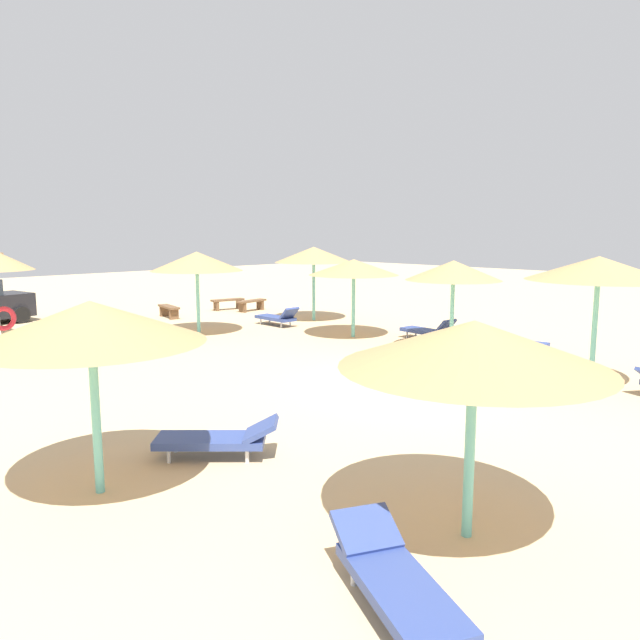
{
  "coord_description": "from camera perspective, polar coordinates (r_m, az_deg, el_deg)",
  "views": [
    {
      "loc": [
        -10.88,
        -7.93,
        3.54
      ],
      "look_at": [
        0.0,
        3.0,
        1.2
      ],
      "focal_mm": 33.27,
      "sensor_mm": 36.0,
      "label": 1
    }
  ],
  "objects": [
    {
      "name": "bench_2",
      "position": [
        26.34,
        -6.6,
        1.61
      ],
      "size": [
        1.54,
        0.58,
        0.49
      ],
      "color": "brown",
      "rests_on": "ground"
    },
    {
      "name": "parasol_1",
      "position": [
        17.59,
        12.71,
        4.66
      ],
      "size": [
        2.77,
        2.77,
        2.68
      ],
      "color": "#6BC6BC",
      "rests_on": "ground"
    },
    {
      "name": "bench_0",
      "position": [
        26.89,
        -8.88,
        1.71
      ],
      "size": [
        1.55,
        0.68,
        0.49
      ],
      "color": "brown",
      "rests_on": "ground"
    },
    {
      "name": "lounger_0",
      "position": [
        9.6,
        -9.68,
        -11.18
      ],
      "size": [
        1.81,
        1.8,
        0.63
      ],
      "color": "#33478C",
      "rests_on": "ground"
    },
    {
      "name": "lounger_3",
      "position": [
        19.51,
        10.44,
        -1.01
      ],
      "size": [
        0.78,
        1.91,
        0.78
      ],
      "color": "#33478C",
      "rests_on": "ground"
    },
    {
      "name": "parasol_0",
      "position": [
        8.31,
        -21.21,
        -0.23
      ],
      "size": [
        2.99,
        2.99,
        2.63
      ],
      "color": "#6BC6BC",
      "rests_on": "ground"
    },
    {
      "name": "bench_1",
      "position": [
        24.93,
        -14.34,
        1.0
      ],
      "size": [
        0.67,
        1.55,
        0.49
      ],
      "color": "brown",
      "rests_on": "ground"
    },
    {
      "name": "lounger_1",
      "position": [
        18.27,
        18.04,
        -1.97
      ],
      "size": [
        0.95,
        1.98,
        0.68
      ],
      "color": "#33478C",
      "rests_on": "ground"
    },
    {
      "name": "parasol_2",
      "position": [
        14.68,
        25.23,
        4.49
      ],
      "size": [
        3.17,
        3.17,
        2.97
      ],
      "color": "#6BC6BC",
      "rests_on": "ground"
    },
    {
      "name": "lounger_6",
      "position": [
        22.18,
        -4.09,
        0.27
      ],
      "size": [
        0.66,
        1.87,
        0.77
      ],
      "color": "#33478C",
      "rests_on": "ground"
    },
    {
      "name": "lounger_4",
      "position": [
        6.11,
        7.11,
        -23.38
      ],
      "size": [
        1.42,
        2.0,
        0.61
      ],
      "color": "#33478C",
      "rests_on": "ground"
    },
    {
      "name": "parasol_3",
      "position": [
        19.62,
        3.26,
        5.08
      ],
      "size": [
        2.97,
        2.97,
        2.6
      ],
      "color": "#6BC6BC",
      "rests_on": "ground"
    },
    {
      "name": "parasol_6",
      "position": [
        23.3,
        -0.61,
        6.3
      ],
      "size": [
        3.06,
        3.06,
        2.9
      ],
      "color": "#6BC6BC",
      "rests_on": "ground"
    },
    {
      "name": "lounger_5",
      "position": [
        18.72,
        -22.64,
        -1.96
      ],
      "size": [
        1.9,
        0.65,
        0.7
      ],
      "color": "#33478C",
      "rests_on": "ground"
    },
    {
      "name": "parasol_4",
      "position": [
        6.82,
        14.59,
        -2.32
      ],
      "size": [
        3.04,
        3.04,
        2.55
      ],
      "color": "#6BC6BC",
      "rests_on": "ground"
    },
    {
      "name": "parasol_7",
      "position": [
        20.58,
        -11.77,
        5.54
      ],
      "size": [
        3.11,
        3.11,
        2.83
      ],
      "color": "#6BC6BC",
      "rests_on": "ground"
    },
    {
      "name": "ground_plane",
      "position": [
        13.92,
        8.8,
        -6.21
      ],
      "size": [
        80.0,
        80.0,
        0.0
      ],
      "primitive_type": "plane",
      "color": "#D1B284"
    }
  ]
}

